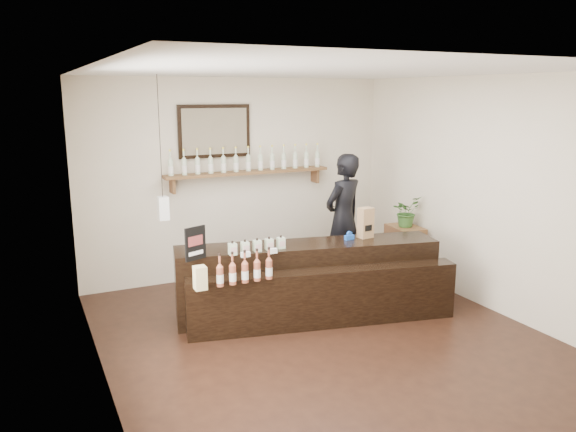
# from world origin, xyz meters

# --- Properties ---
(ground) EXTENTS (5.00, 5.00, 0.00)m
(ground) POSITION_xyz_m (0.00, 0.00, 0.00)
(ground) COLOR black
(ground) RESTS_ON ground
(room_shell) EXTENTS (5.00, 5.00, 5.00)m
(room_shell) POSITION_xyz_m (0.00, 0.00, 1.70)
(room_shell) COLOR beige
(room_shell) RESTS_ON ground
(back_wall_decor) EXTENTS (2.66, 0.96, 1.69)m
(back_wall_decor) POSITION_xyz_m (-0.14, 2.37, 1.75)
(back_wall_decor) COLOR brown
(back_wall_decor) RESTS_ON ground
(counter) EXTENTS (3.14, 1.48, 1.01)m
(counter) POSITION_xyz_m (0.17, 0.59, 0.41)
(counter) COLOR black
(counter) RESTS_ON ground
(promo_sign) EXTENTS (0.25, 0.11, 0.36)m
(promo_sign) POSITION_xyz_m (-1.20, 0.63, 1.04)
(promo_sign) COLOR black
(promo_sign) RESTS_ON counter
(paper_bag) EXTENTS (0.18, 0.14, 0.37)m
(paper_bag) POSITION_xyz_m (0.93, 0.64, 1.05)
(paper_bag) COLOR olive
(paper_bag) RESTS_ON counter
(tape_dispenser) EXTENTS (0.13, 0.06, 0.10)m
(tape_dispenser) POSITION_xyz_m (0.70, 0.64, 0.90)
(tape_dispenser) COLOR #194EB5
(tape_dispenser) RESTS_ON counter
(side_cabinet) EXTENTS (0.43, 0.56, 0.76)m
(side_cabinet) POSITION_xyz_m (2.00, 1.24, 0.38)
(side_cabinet) COLOR brown
(side_cabinet) RESTS_ON ground
(potted_plant) EXTENTS (0.47, 0.43, 0.43)m
(potted_plant) POSITION_xyz_m (2.00, 1.24, 0.98)
(potted_plant) COLOR #335F26
(potted_plant) RESTS_ON side_cabinet
(shopkeeper) EXTENTS (0.86, 0.70, 2.03)m
(shopkeeper) POSITION_xyz_m (1.17, 1.55, 1.01)
(shopkeeper) COLOR black
(shopkeeper) RESTS_ON ground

